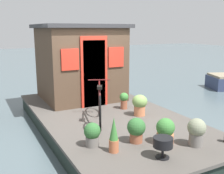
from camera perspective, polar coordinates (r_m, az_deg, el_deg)
The scene contains 12 objects.
ground_plane at distance 6.44m, azimuth -0.83°, elevation -9.23°, with size 60.00×60.00×0.00m, color #4C5B60.
houseboat_deck at distance 6.37m, azimuth -0.84°, elevation -7.57°, with size 5.74×3.03×0.40m.
houseboat_cabin at distance 7.66m, azimuth -6.81°, elevation 5.37°, with size 2.15×2.29×2.09m.
bicycle at distance 5.72m, azimuth -2.66°, elevation -3.69°, with size 1.63×0.79×0.85m.
potted_plant_geranium at distance 4.81m, azimuth 17.62°, elevation -8.95°, with size 0.31×0.31×0.49m.
potted_plant_sage at distance 4.37m, azimuth 0.39°, elevation -10.38°, with size 0.16×0.16×0.59m.
potted_plant_thyme at distance 4.76m, azimuth 5.22°, elevation -8.96°, with size 0.33×0.33×0.45m.
potted_plant_basil at distance 6.19m, azimuth 5.94°, elevation -3.65°, with size 0.35×0.35×0.49m.
potted_plant_lavender at distance 4.61m, azimuth -4.25°, elevation -9.96°, with size 0.29×0.29×0.42m.
potted_plant_mint at distance 4.78m, azimuth 11.33°, elevation -9.21°, with size 0.32×0.32×0.46m.
potted_plant_fern at distance 6.69m, azimuth 2.58°, elevation -2.75°, with size 0.22×0.22×0.41m.
charcoal_grill at distance 4.27m, azimuth 10.85°, elevation -11.74°, with size 0.31×0.31×0.34m.
Camera 1 is at (-5.35, 2.68, 2.36)m, focal length 42.74 mm.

